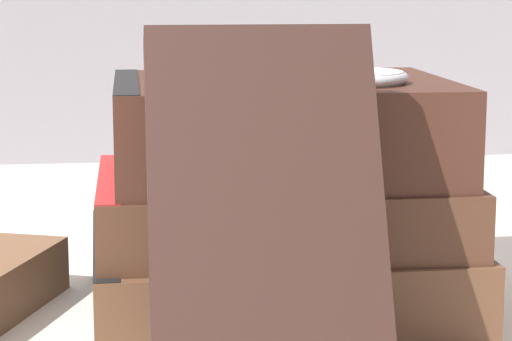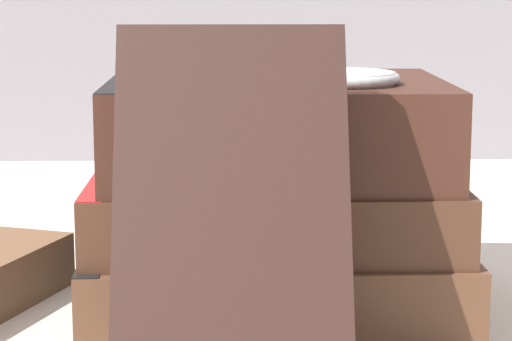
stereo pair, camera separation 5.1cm
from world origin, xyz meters
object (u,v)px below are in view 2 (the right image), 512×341
object	(u,v)px
book_flat_bottom	(269,273)
book_flat_middle	(270,206)
book_flat_top	(274,128)
pocket_watch	(349,78)
book_leaning_front	(239,228)

from	to	relation	value
book_flat_bottom	book_flat_middle	distance (m)	0.04
book_flat_top	pocket_watch	size ratio (longest dim) A/B	2.79
pocket_watch	book_flat_middle	bearing A→B (deg)	151.78
book_flat_bottom	book_leaning_front	distance (m)	0.13
book_flat_middle	pocket_watch	bearing A→B (deg)	-27.97
book_flat_top	book_leaning_front	distance (m)	0.12
book_flat_bottom	book_leaning_front	bearing A→B (deg)	-99.62
book_flat_bottom	pocket_watch	distance (m)	0.11
book_flat_bottom	book_leaning_front	world-z (taller)	book_leaning_front
book_flat_middle	pocket_watch	xyz separation A→B (m)	(0.04, -0.02, 0.07)
book_flat_bottom	book_flat_top	distance (m)	0.08
book_flat_bottom	book_flat_middle	size ratio (longest dim) A/B	1.05
book_leaning_front	pocket_watch	world-z (taller)	book_leaning_front
book_flat_middle	book_flat_top	bearing A→B (deg)	-1.40
book_flat_top	book_flat_middle	bearing A→B (deg)	178.34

